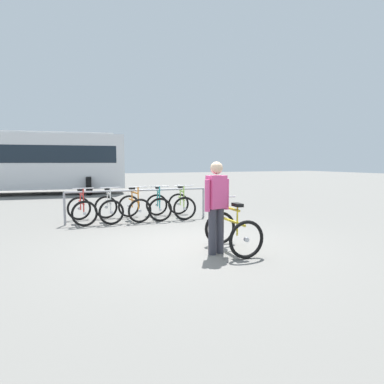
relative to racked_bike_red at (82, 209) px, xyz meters
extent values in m
plane|color=slate|center=(1.73, -3.28, -0.37)|extent=(80.00, 80.00, 0.00)
cylinder|color=#99999E|center=(-0.43, -0.15, 0.06)|extent=(0.06, 0.06, 0.85)
cylinder|color=#99999E|center=(3.41, -0.40, 0.06)|extent=(0.06, 0.06, 0.85)
cylinder|color=#99999E|center=(1.49, -0.27, 0.48)|extent=(3.85, 0.29, 0.05)
torus|color=black|center=(-0.03, 0.51, -0.04)|extent=(0.66, 0.13, 0.66)
cylinder|color=#B7B7BC|center=(-0.03, 0.51, -0.04)|extent=(0.08, 0.07, 0.08)
torus|color=black|center=(0.03, -0.51, -0.04)|extent=(0.66, 0.13, 0.66)
cylinder|color=#B7B7BC|center=(0.03, -0.51, -0.04)|extent=(0.08, 0.07, 0.08)
cube|color=red|center=(0.00, 0.00, 0.19)|extent=(0.09, 0.92, 0.04)
cube|color=red|center=(0.00, -0.05, 0.41)|extent=(0.07, 0.61, 0.04)
cylinder|color=red|center=(-0.01, 0.18, 0.24)|extent=(0.03, 0.03, 0.55)
cube|color=black|center=(-0.01, 0.18, 0.51)|extent=(0.13, 0.25, 0.06)
cylinder|color=red|center=(0.02, -0.39, 0.28)|extent=(0.03, 0.03, 0.63)
cylinder|color=#B7B7BC|center=(0.02, -0.39, 0.59)|extent=(0.52, 0.06, 0.03)
torus|color=black|center=(0.71, 0.47, -0.04)|extent=(0.66, 0.10, 0.66)
cylinder|color=#B7B7BC|center=(0.71, 0.47, -0.04)|extent=(0.08, 0.07, 0.08)
torus|color=black|center=(0.69, -0.55, -0.04)|extent=(0.66, 0.10, 0.66)
cylinder|color=#B7B7BC|center=(0.69, -0.55, -0.04)|extent=(0.08, 0.07, 0.08)
cube|color=silver|center=(0.70, -0.04, 0.19)|extent=(0.05, 0.92, 0.04)
cube|color=silver|center=(0.70, -0.09, 0.41)|extent=(0.04, 0.61, 0.04)
cylinder|color=silver|center=(0.70, 0.14, 0.24)|extent=(0.03, 0.03, 0.55)
cube|color=black|center=(0.70, 0.14, 0.51)|extent=(0.12, 0.24, 0.06)
cylinder|color=silver|center=(0.69, -0.43, 0.28)|extent=(0.03, 0.03, 0.63)
cylinder|color=#B7B7BC|center=(0.69, -0.43, 0.59)|extent=(0.52, 0.04, 0.03)
torus|color=black|center=(1.36, 0.42, -0.04)|extent=(0.66, 0.14, 0.66)
cylinder|color=#B7B7BC|center=(1.36, 0.42, -0.04)|extent=(0.08, 0.07, 0.08)
torus|color=black|center=(1.43, -0.60, -0.04)|extent=(0.66, 0.14, 0.66)
cylinder|color=#B7B7BC|center=(1.43, -0.60, -0.04)|extent=(0.08, 0.07, 0.08)
cube|color=orange|center=(1.40, -0.09, 0.19)|extent=(0.10, 0.92, 0.04)
cube|color=orange|center=(1.40, -0.14, 0.41)|extent=(0.08, 0.61, 0.04)
cylinder|color=orange|center=(1.38, 0.10, 0.24)|extent=(0.03, 0.03, 0.55)
cube|color=black|center=(1.38, 0.10, 0.51)|extent=(0.14, 0.25, 0.06)
cylinder|color=orange|center=(1.42, -0.47, 0.28)|extent=(0.03, 0.03, 0.63)
cylinder|color=#B7B7BC|center=(1.42, -0.47, 0.59)|extent=(0.52, 0.06, 0.03)
torus|color=black|center=(2.20, 0.37, -0.04)|extent=(0.66, 0.22, 0.66)
cylinder|color=#B7B7BC|center=(2.20, 0.37, -0.04)|extent=(0.09, 0.08, 0.08)
torus|color=black|center=(1.99, -0.63, -0.04)|extent=(0.66, 0.22, 0.66)
cylinder|color=#B7B7BC|center=(1.99, -0.63, -0.04)|extent=(0.09, 0.08, 0.08)
cube|color=teal|center=(2.10, -0.13, 0.19)|extent=(0.22, 0.91, 0.04)
cube|color=teal|center=(2.09, -0.18, 0.41)|extent=(0.16, 0.61, 0.04)
cylinder|color=teal|center=(2.13, 0.05, 0.24)|extent=(0.03, 0.03, 0.55)
cube|color=black|center=(2.13, 0.05, 0.51)|extent=(0.17, 0.26, 0.06)
cylinder|color=teal|center=(2.02, -0.51, 0.28)|extent=(0.03, 0.03, 0.63)
cylinder|color=#B7B7BC|center=(2.02, -0.51, 0.59)|extent=(0.51, 0.13, 0.03)
torus|color=black|center=(2.89, 0.32, -0.04)|extent=(0.66, 0.19, 0.66)
cylinder|color=#B7B7BC|center=(2.89, 0.32, -0.04)|extent=(0.09, 0.07, 0.08)
torus|color=black|center=(2.70, -0.68, -0.04)|extent=(0.66, 0.19, 0.66)
cylinder|color=#B7B7BC|center=(2.70, -0.68, -0.04)|extent=(0.09, 0.07, 0.08)
cube|color=#9ED14C|center=(2.79, -0.18, 0.19)|extent=(0.21, 0.91, 0.04)
cube|color=#9ED14C|center=(2.78, -0.23, 0.41)|extent=(0.15, 0.61, 0.04)
cylinder|color=#9ED14C|center=(2.83, 0.00, 0.24)|extent=(0.03, 0.03, 0.55)
cube|color=black|center=(2.83, 0.00, 0.51)|extent=(0.16, 0.26, 0.06)
cylinder|color=#9ED14C|center=(2.72, -0.56, 0.28)|extent=(0.03, 0.03, 0.63)
cylinder|color=#B7B7BC|center=(2.72, -0.56, 0.59)|extent=(0.52, 0.13, 0.03)
torus|color=black|center=(2.28, -4.48, -0.04)|extent=(0.66, 0.09, 0.66)
cylinder|color=#B7B7BC|center=(2.28, -4.48, -0.04)|extent=(0.08, 0.06, 0.08)
torus|color=black|center=(2.33, -3.46, -0.04)|extent=(0.66, 0.09, 0.66)
cylinder|color=#B7B7BC|center=(2.33, -3.46, -0.04)|extent=(0.08, 0.06, 0.08)
cube|color=yellow|center=(2.31, -3.97, 0.19)|extent=(0.08, 0.92, 0.04)
cube|color=yellow|center=(2.31, -3.92, 0.41)|extent=(0.06, 0.61, 0.04)
cylinder|color=yellow|center=(2.30, -4.16, 0.24)|extent=(0.03, 0.03, 0.55)
cube|color=black|center=(2.30, -4.16, 0.51)|extent=(0.13, 0.25, 0.06)
cylinder|color=yellow|center=(2.32, -3.59, 0.28)|extent=(0.03, 0.03, 0.63)
cylinder|color=#B7B7BC|center=(2.32, -3.59, 0.59)|extent=(0.52, 0.05, 0.03)
cube|color=gray|center=(2.33, -3.44, 0.47)|extent=(0.27, 0.21, 0.22)
ellipsoid|color=beige|center=(2.33, -3.44, 0.57)|extent=(0.19, 0.17, 0.16)
sphere|color=beige|center=(2.33, -3.36, 0.67)|extent=(0.11, 0.11, 0.11)
cylinder|color=#383842|center=(2.04, -3.99, 0.04)|extent=(0.14, 0.14, 0.82)
cylinder|color=#383842|center=(1.87, -4.03, 0.04)|extent=(0.14, 0.14, 0.82)
cube|color=#E54C8C|center=(1.95, -4.01, 0.74)|extent=(0.38, 0.27, 0.58)
cylinder|color=#E54C8C|center=(2.17, -3.98, 0.69)|extent=(0.09, 0.09, 0.55)
cylinder|color=#E54C8C|center=(1.74, -4.08, 0.69)|extent=(0.09, 0.09, 0.55)
sphere|color=beige|center=(1.95, -4.01, 1.16)|extent=(0.22, 0.22, 0.22)
cube|color=silver|center=(-2.12, 9.25, 1.28)|extent=(10.24, 3.75, 2.70)
cube|color=#19232D|center=(-2.12, 9.25, 1.63)|extent=(9.45, 3.67, 0.84)
cube|color=silver|center=(-2.12, 9.25, 2.67)|extent=(9.21, 3.37, 0.08)
cylinder|color=black|center=(0.95, 7.60, 0.08)|extent=(0.36, 0.92, 0.90)
cylinder|color=black|center=(1.27, 10.08, 0.08)|extent=(0.36, 0.92, 0.90)
camera|label=1|loc=(-0.69, -9.06, 1.27)|focal=30.43mm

